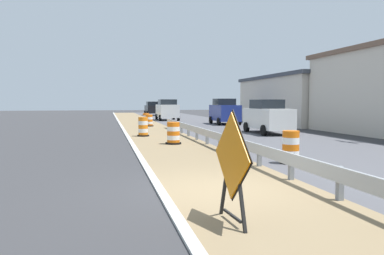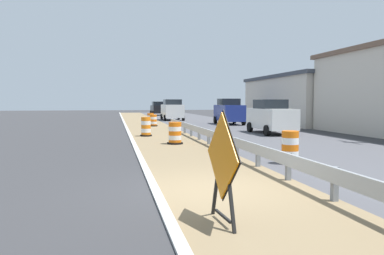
{
  "view_description": "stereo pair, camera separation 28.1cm",
  "coord_description": "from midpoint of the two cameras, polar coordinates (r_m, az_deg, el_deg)",
  "views": [
    {
      "loc": [
        -2.44,
        -8.11,
        2.01
      ],
      "look_at": [
        0.63,
        5.42,
        1.05
      ],
      "focal_mm": 35.18,
      "sensor_mm": 36.0,
      "label": 1
    },
    {
      "loc": [
        -2.17,
        -8.17,
        2.01
      ],
      "look_at": [
        0.63,
        5.42,
        1.05
      ],
      "focal_mm": 35.18,
      "sensor_mm": 36.0,
      "label": 2
    }
  ],
  "objects": [
    {
      "name": "ground_plane",
      "position": [
        8.7,
        2.96,
        -9.39
      ],
      "size": [
        160.0,
        160.0,
        0.0
      ],
      "primitive_type": "plane",
      "color": "#333335"
    },
    {
      "name": "median_dirt_strip",
      "position": [
        8.86,
        6.5,
        -9.14
      ],
      "size": [
        3.52,
        120.0,
        0.01
      ],
      "primitive_type": "cube",
      "color": "#7F6B4C",
      "rests_on": "ground"
    },
    {
      "name": "curb_near_edge",
      "position": [
        8.45,
        -5.68,
        -9.79
      ],
      "size": [
        0.2,
        120.0,
        0.11
      ],
      "primitive_type": "cube",
      "color": "#ADADA8",
      "rests_on": "ground"
    },
    {
      "name": "guardrail_median",
      "position": [
        9.02,
        16.63,
        -5.72
      ],
      "size": [
        0.18,
        41.28,
        0.71
      ],
      "color": "#999EA3",
      "rests_on": "ground"
    },
    {
      "name": "warning_sign_diamond",
      "position": [
        6.21,
        4.79,
        -5.07
      ],
      "size": [
        0.14,
        1.52,
        1.89
      ],
      "rotation": [
        0.0,
        0.0,
        3.21
      ],
      "color": "black",
      "rests_on": "ground"
    },
    {
      "name": "traffic_barrel_nearest",
      "position": [
        12.55,
        14.11,
        -3.14
      ],
      "size": [
        0.67,
        0.67,
        1.07
      ],
      "color": "orange",
      "rests_on": "ground"
    },
    {
      "name": "traffic_barrel_close",
      "position": [
        17.73,
        -3.3,
        -1.03
      ],
      "size": [
        0.75,
        0.75,
        1.04
      ],
      "color": "orange",
      "rests_on": "ground"
    },
    {
      "name": "traffic_barrel_mid",
      "position": [
        21.87,
        -7.78,
        -0.02
      ],
      "size": [
        0.68,
        0.68,
        1.11
      ],
      "color": "orange",
      "rests_on": "ground"
    },
    {
      "name": "traffic_barrel_far",
      "position": [
        30.58,
        -6.78,
        0.97
      ],
      "size": [
        0.7,
        0.7,
        0.95
      ],
      "color": "orange",
      "rests_on": "ground"
    },
    {
      "name": "traffic_barrel_farther",
      "position": [
        33.31,
        -7.23,
        1.24
      ],
      "size": [
        0.7,
        0.7,
        0.98
      ],
      "color": "orange",
      "rests_on": "ground"
    },
    {
      "name": "car_lead_near_lane",
      "position": [
        40.45,
        -3.99,
        2.69
      ],
      "size": [
        2.17,
        4.61,
        2.23
      ],
      "rotation": [
        0.0,
        0.0,
        1.56
      ],
      "color": "silver",
      "rests_on": "ground"
    },
    {
      "name": "car_trailing_near_lane",
      "position": [
        24.05,
        11.03,
        1.64
      ],
      "size": [
        1.98,
        4.47,
        2.13
      ],
      "rotation": [
        0.0,
        0.0,
        -1.59
      ],
      "color": "silver",
      "rests_on": "ground"
    },
    {
      "name": "car_lead_far_lane",
      "position": [
        54.9,
        -6.16,
        2.89
      ],
      "size": [
        2.14,
        4.16,
        2.0
      ],
      "rotation": [
        0.0,
        0.0,
        1.59
      ],
      "color": "black",
      "rests_on": "ground"
    },
    {
      "name": "car_mid_far_lane",
      "position": [
        33.22,
        4.7,
        2.43
      ],
      "size": [
        2.11,
        4.21,
        2.26
      ],
      "rotation": [
        0.0,
        0.0,
        -1.6
      ],
      "color": "navy",
      "rests_on": "ground"
    },
    {
      "name": "roadside_shop_far",
      "position": [
        35.73,
        15.75,
        4.09
      ],
      "size": [
        6.97,
        13.39,
        4.34
      ],
      "color": "beige",
      "rests_on": "ground"
    }
  ]
}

